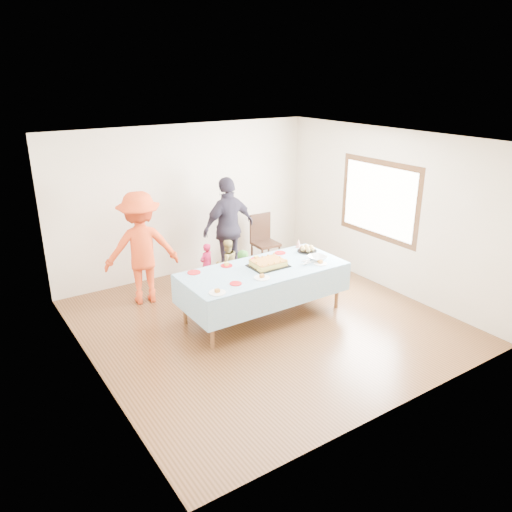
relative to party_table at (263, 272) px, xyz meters
The scene contains 22 objects.
ground 0.75m from the party_table, 120.05° to the right, with size 5.00×5.00×0.00m, color #4C2E15.
room_walls 1.06m from the party_table, 105.98° to the right, with size 5.04×5.04×2.72m.
party_table is the anchor object (origin of this frame).
birthday_cake 0.15m from the party_table, 16.10° to the left, with size 0.56×0.43×0.10m.
rolls_tray 1.04m from the party_table, 12.49° to the left, with size 0.32×0.32×0.10m.
punch_bowl 0.91m from the party_table, 11.27° to the right, with size 0.28×0.28×0.07m, color silver.
party_hat 1.12m from the party_table, 24.37° to the left, with size 0.09×0.09×0.15m, color silver.
fork_pile 0.71m from the party_table, 18.66° to the right, with size 0.24×0.18×0.07m, color white, non-canonical shape.
plate_red_far_a 1.03m from the party_table, 155.93° to the left, with size 0.19×0.19×0.01m, color red.
plate_red_far_b 0.57m from the party_table, 136.12° to the left, with size 0.18×0.18×0.01m, color red.
plate_red_far_c 0.40m from the party_table, 72.38° to the left, with size 0.18×0.18×0.01m, color red.
plate_red_far_d 0.72m from the party_table, 33.77° to the left, with size 0.18×0.18×0.01m, color red.
plate_red_near 0.70m from the party_table, 157.88° to the right, with size 0.17×0.17×0.01m, color red.
plate_white_left 1.08m from the party_table, 159.12° to the right, with size 0.23×0.23×0.01m, color white.
plate_white_mid 0.37m from the party_table, 127.69° to the right, with size 0.23×0.23×0.01m, color white.
plate_white_right 0.89m from the party_table, 21.26° to the right, with size 0.21×0.21×0.01m, color white.
dining_chair 2.09m from the party_table, 55.77° to the left, with size 0.46×0.46×1.02m.
toddler_left 1.54m from the party_table, 96.62° to the left, with size 0.28×0.19×0.78m, color #C51848.
toddler_mid 0.97m from the party_table, 77.61° to the left, with size 0.37×0.24×0.76m, color #357B29.
toddler_right 1.32m from the party_table, 84.88° to the left, with size 0.41×0.32×0.85m, color tan.
adult_left 2.01m from the party_table, 130.86° to the left, with size 1.18×0.68×1.82m, color #DE441B.
adult_right 1.74m from the party_table, 76.83° to the left, with size 1.07×0.45×1.83m, color #2D2837.
Camera 1 is at (-3.80, -5.51, 3.55)m, focal length 35.00 mm.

